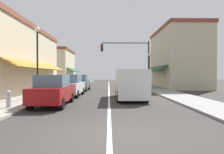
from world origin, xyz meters
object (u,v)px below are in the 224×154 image
Objects in this scene: parked_car_third_left at (80,83)px; street_lamp_left_near at (37,51)px; parked_car_second_left at (71,86)px; traffic_signal_mast_arm at (132,56)px; fire_hydrant at (8,99)px; van_in_lane at (130,83)px; parked_car_nearest_left at (53,90)px; street_lamp_right_mid at (149,65)px.

street_lamp_left_near reaches higher than parked_car_third_left.
parked_car_second_left is 5.21m from parked_car_third_left.
traffic_signal_mast_arm reaches higher than street_lamp_left_near.
traffic_signal_mast_arm is 15.68m from fire_hydrant.
van_in_lane is at bearing -97.77° from traffic_signal_mast_arm.
parked_car_nearest_left is 4.74× the size of fire_hydrant.
parked_car_nearest_left is 13.62m from traffic_signal_mast_arm.
traffic_signal_mast_arm reaches higher than van_in_lane.
street_lamp_left_near is (-6.50, -0.45, 2.26)m from van_in_lane.
parked_car_second_left is 0.80× the size of van_in_lane.
traffic_signal_mast_arm reaches higher than fire_hydrant.
street_lamp_left_near is (-1.81, -2.35, 2.53)m from parked_car_second_left.
street_lamp_right_mid is (9.82, 9.33, -0.44)m from street_lamp_left_near.
van_in_lane is 0.88× the size of traffic_signal_mast_arm.
fire_hydrant is (-1.88, -1.29, -0.33)m from parked_car_nearest_left.
parked_car_third_left is at bearing -161.68° from traffic_signal_mast_arm.
parked_car_nearest_left is 5.48m from van_in_lane.
parked_car_third_left is 0.80× the size of van_in_lane.
parked_car_third_left is 7.00m from traffic_signal_mast_arm.
parked_car_third_left is at bearing 80.23° from fire_hydrant.
traffic_signal_mast_arm is at bearing 59.11° from fire_hydrant.
parked_car_third_left is 0.95× the size of street_lamp_right_mid.
parked_car_third_left is 4.77× the size of fire_hydrant.
parked_car_second_left is at bearing 72.11° from fire_hydrant.
street_lamp_left_near reaches higher than van_in_lane.
street_lamp_right_mid is 5.00× the size of fire_hydrant.
van_in_lane is at bearing -54.89° from parked_car_third_left.
traffic_signal_mast_arm is at bearing 174.66° from street_lamp_right_mid.
traffic_signal_mast_arm is (5.93, 7.17, 3.16)m from parked_car_second_left.
van_in_lane is (4.69, -1.90, 0.27)m from parked_car_second_left.
van_in_lane is at bearing 29.38° from parked_car_nearest_left.
parked_car_second_left is 6.26m from fire_hydrant.
van_in_lane is (4.73, 2.76, 0.27)m from parked_car_nearest_left.
traffic_signal_mast_arm reaches higher than parked_car_nearest_left.
street_lamp_left_near is at bearing -136.47° from street_lamp_right_mid.
parked_car_second_left is 1.00× the size of parked_car_third_left.
fire_hydrant is (-9.93, -12.93, -2.42)m from street_lamp_right_mid.
van_in_lane is 9.65m from street_lamp_right_mid.
street_lamp_left_near is at bearing -101.77° from parked_car_third_left.
street_lamp_left_near reaches higher than fire_hydrant.
traffic_signal_mast_arm reaches higher than parked_car_third_left.
street_lamp_right_mid reaches higher than parked_car_second_left.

